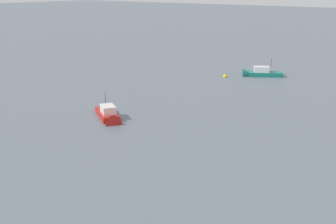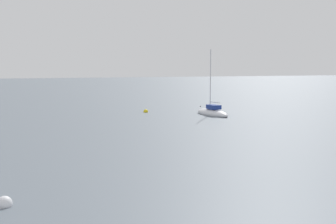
{
  "view_description": "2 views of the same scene",
  "coord_description": "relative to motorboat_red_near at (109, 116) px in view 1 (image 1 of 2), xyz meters",
  "views": [
    {
      "loc": [
        25.81,
        59.63,
        13.56
      ],
      "look_at": [
        -3.11,
        36.82,
        2.97
      ],
      "focal_mm": 47.62,
      "sensor_mm": 36.0,
      "label": 1
    },
    {
      "loc": [
        -24.34,
        54.85,
        6.15
      ],
      "look_at": [
        4.15,
        40.73,
        2.85
      ],
      "focal_mm": 45.04,
      "sensor_mm": 36.0,
      "label": 2
    }
  ],
  "objects": [
    {
      "name": "motorboat_teal_mid",
      "position": [
        -30.27,
        1.7,
        0.03
      ],
      "size": [
        4.82,
        6.07,
        3.39
      ],
      "rotation": [
        0.0,
        0.0,
        3.71
      ],
      "color": "#197266",
      "rests_on": "ground_plane"
    },
    {
      "name": "mooring_buoy_near",
      "position": [
        -26.36,
        -1.9,
        -0.22
      ],
      "size": [
        0.65,
        0.65,
        0.65
      ],
      "color": "yellow",
      "rests_on": "ground_plane"
    },
    {
      "name": "motorboat_red_near",
      "position": [
        0.0,
        0.0,
        0.0
      ],
      "size": [
        4.47,
        5.65,
        3.15
      ],
      "rotation": [
        0.0,
        0.0,
        5.71
      ],
      "color": "red",
      "rests_on": "ground_plane"
    }
  ]
}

